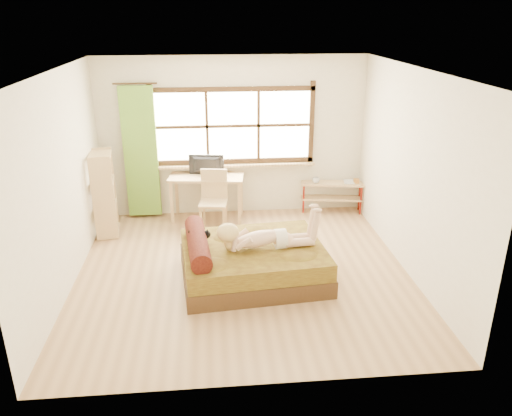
{
  "coord_description": "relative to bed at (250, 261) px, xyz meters",
  "views": [
    {
      "loc": [
        -0.39,
        -6.07,
        3.36
      ],
      "look_at": [
        0.2,
        0.2,
        0.86
      ],
      "focal_mm": 35.0,
      "sensor_mm": 36.0,
      "label": 1
    }
  ],
  "objects": [
    {
      "name": "kitten",
      "position": [
        -0.67,
        0.1,
        0.33
      ],
      "size": [
        0.29,
        0.14,
        0.22
      ],
      "primitive_type": null,
      "rotation": [
        0.0,
        0.0,
        0.09
      ],
      "color": "black",
      "rests_on": "bed"
    },
    {
      "name": "curtain",
      "position": [
        -1.63,
        2.3,
        0.9
      ],
      "size": [
        0.55,
        0.1,
        2.2
      ],
      "primitive_type": "cube",
      "color": "olive",
      "rests_on": "wall_back"
    },
    {
      "name": "book",
      "position": [
        1.85,
        2.24,
        0.3
      ],
      "size": [
        0.22,
        0.27,
        0.02
      ],
      "primitive_type": "imported",
      "rotation": [
        0.0,
        0.0,
        -0.16
      ],
      "color": "gray",
      "rests_on": "pipe_shelf"
    },
    {
      "name": "ceiling",
      "position": [
        -0.08,
        0.17,
        2.45
      ],
      "size": [
        4.5,
        4.5,
        0.0
      ],
      "primitive_type": "plane",
      "rotation": [
        3.14,
        0.0,
        0.0
      ],
      "color": "white",
      "rests_on": "wall_back"
    },
    {
      "name": "wall_back",
      "position": [
        -0.08,
        2.42,
        1.1
      ],
      "size": [
        4.5,
        0.0,
        4.5
      ],
      "primitive_type": "plane",
      "rotation": [
        1.57,
        0.0,
        0.0
      ],
      "color": "silver",
      "rests_on": "floor"
    },
    {
      "name": "window",
      "position": [
        -0.08,
        2.39,
        1.26
      ],
      "size": [
        2.8,
        0.16,
        1.46
      ],
      "color": "#FFEDBF",
      "rests_on": "wall_back"
    },
    {
      "name": "cup",
      "position": [
        1.35,
        2.24,
        0.34
      ],
      "size": [
        0.14,
        0.14,
        0.1
      ],
      "primitive_type": "imported",
      "rotation": [
        0.0,
        0.0,
        -0.16
      ],
      "color": "gray",
      "rests_on": "pipe_shelf"
    },
    {
      "name": "monitor",
      "position": [
        -0.56,
        2.17,
        0.69
      ],
      "size": [
        0.59,
        0.15,
        0.34
      ],
      "primitive_type": "imported",
      "rotation": [
        0.0,
        0.0,
        3.01
      ],
      "color": "black",
      "rests_on": "desk"
    },
    {
      "name": "woman",
      "position": [
        0.2,
        -0.05,
        0.49
      ],
      "size": [
        1.33,
        0.49,
        0.56
      ],
      "primitive_type": null,
      "rotation": [
        0.0,
        0.0,
        0.09
      ],
      "color": "tan",
      "rests_on": "bed"
    },
    {
      "name": "chair",
      "position": [
        -0.44,
        1.76,
        0.29
      ],
      "size": [
        0.49,
        0.49,
        0.97
      ],
      "rotation": [
        0.0,
        0.0,
        -0.13
      ],
      "color": "tan",
      "rests_on": "floor"
    },
    {
      "name": "bookshelf",
      "position": [
        -2.16,
        1.67,
        0.43
      ],
      "size": [
        0.41,
        0.62,
        1.34
      ],
      "rotation": [
        0.0,
        0.0,
        0.14
      ],
      "color": "tan",
      "rests_on": "floor"
    },
    {
      "name": "floor",
      "position": [
        -0.08,
        0.17,
        -0.25
      ],
      "size": [
        4.5,
        4.5,
        0.0
      ],
      "primitive_type": "plane",
      "color": "#9E754C",
      "rests_on": "ground"
    },
    {
      "name": "wall_left",
      "position": [
        -2.33,
        0.17,
        1.1
      ],
      "size": [
        0.0,
        4.5,
        4.5
      ],
      "primitive_type": "plane",
      "rotation": [
        1.57,
        0.0,
        1.57
      ],
      "color": "silver",
      "rests_on": "floor"
    },
    {
      "name": "wall_front",
      "position": [
        -0.08,
        -2.08,
        1.1
      ],
      "size": [
        4.5,
        0.0,
        4.5
      ],
      "primitive_type": "plane",
      "rotation": [
        -1.57,
        0.0,
        0.0
      ],
      "color": "silver",
      "rests_on": "floor"
    },
    {
      "name": "bed",
      "position": [
        0.0,
        0.0,
        0.0
      ],
      "size": [
        2.0,
        1.66,
        0.71
      ],
      "rotation": [
        0.0,
        0.0,
        0.09
      ],
      "color": "#311D0E",
      "rests_on": "floor"
    },
    {
      "name": "pipe_shelf",
      "position": [
        1.66,
        2.24,
        0.15
      ],
      "size": [
        1.12,
        0.45,
        0.62
      ],
      "rotation": [
        0.0,
        0.0,
        -0.16
      ],
      "color": "tan",
      "rests_on": "floor"
    },
    {
      "name": "desk",
      "position": [
        -0.56,
        2.12,
        0.42
      ],
      "size": [
        1.3,
        0.72,
        0.77
      ],
      "rotation": [
        0.0,
        0.0,
        -0.13
      ],
      "color": "tan",
      "rests_on": "floor"
    },
    {
      "name": "wall_right",
      "position": [
        2.17,
        0.17,
        1.1
      ],
      "size": [
        0.0,
        4.5,
        4.5
      ],
      "primitive_type": "plane",
      "rotation": [
        1.57,
        0.0,
        -1.57
      ],
      "color": "silver",
      "rests_on": "floor"
    }
  ]
}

